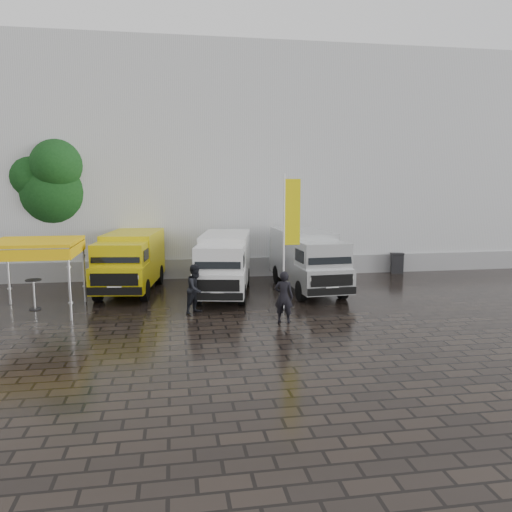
{
  "coord_description": "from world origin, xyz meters",
  "views": [
    {
      "loc": [
        -4.49,
        -17.66,
        4.93
      ],
      "look_at": [
        -1.2,
        2.2,
        1.94
      ],
      "focal_mm": 35.0,
      "sensor_mm": 36.0,
      "label": 1
    }
  ],
  "objects_px": {
    "van_silver": "(308,261)",
    "person_tent": "(196,289)",
    "person_front": "(284,297)",
    "canopy_tent": "(35,245)",
    "cocktail_table": "(34,295)",
    "flagpole": "(289,234)",
    "van_white": "(224,265)",
    "wheelie_bin": "(397,263)",
    "van_yellow": "(130,263)"
  },
  "relations": [
    {
      "from": "flagpole",
      "to": "person_front",
      "type": "distance_m",
      "value": 2.85
    },
    {
      "from": "van_white",
      "to": "canopy_tent",
      "type": "distance_m",
      "value": 7.68
    },
    {
      "from": "cocktail_table",
      "to": "wheelie_bin",
      "type": "height_order",
      "value": "cocktail_table"
    },
    {
      "from": "canopy_tent",
      "to": "person_tent",
      "type": "relative_size",
      "value": 1.67
    },
    {
      "from": "van_silver",
      "to": "flagpole",
      "type": "distance_m",
      "value": 3.91
    },
    {
      "from": "van_yellow",
      "to": "person_front",
      "type": "xyz_separation_m",
      "value": [
        5.74,
        -6.05,
        -0.4
      ]
    },
    {
      "from": "van_silver",
      "to": "wheelie_bin",
      "type": "distance_m",
      "value": 6.96
    },
    {
      "from": "wheelie_bin",
      "to": "van_white",
      "type": "bearing_deg",
      "value": -142.46
    },
    {
      "from": "person_tent",
      "to": "cocktail_table",
      "type": "bearing_deg",
      "value": 119.32
    },
    {
      "from": "flagpole",
      "to": "person_tent",
      "type": "distance_m",
      "value": 4.12
    },
    {
      "from": "canopy_tent",
      "to": "wheelie_bin",
      "type": "height_order",
      "value": "canopy_tent"
    },
    {
      "from": "van_white",
      "to": "person_front",
      "type": "bearing_deg",
      "value": -60.67
    },
    {
      "from": "cocktail_table",
      "to": "person_tent",
      "type": "bearing_deg",
      "value": -13.75
    },
    {
      "from": "van_white",
      "to": "van_silver",
      "type": "distance_m",
      "value": 3.86
    },
    {
      "from": "person_front",
      "to": "canopy_tent",
      "type": "bearing_deg",
      "value": 4.48
    },
    {
      "from": "flagpole",
      "to": "van_white",
      "type": "bearing_deg",
      "value": 127.11
    },
    {
      "from": "person_front",
      "to": "flagpole",
      "type": "bearing_deg",
      "value": -85.11
    },
    {
      "from": "van_silver",
      "to": "person_tent",
      "type": "distance_m",
      "value": 6.15
    },
    {
      "from": "van_yellow",
      "to": "canopy_tent",
      "type": "relative_size",
      "value": 1.83
    },
    {
      "from": "cocktail_table",
      "to": "person_front",
      "type": "height_order",
      "value": "person_front"
    },
    {
      "from": "canopy_tent",
      "to": "flagpole",
      "type": "distance_m",
      "value": 9.59
    },
    {
      "from": "van_yellow",
      "to": "flagpole",
      "type": "distance_m",
      "value": 7.75
    },
    {
      "from": "flagpole",
      "to": "person_tent",
      "type": "bearing_deg",
      "value": -179.16
    },
    {
      "from": "van_silver",
      "to": "person_tent",
      "type": "height_order",
      "value": "van_silver"
    },
    {
      "from": "cocktail_table",
      "to": "person_tent",
      "type": "relative_size",
      "value": 0.64
    },
    {
      "from": "person_tent",
      "to": "person_front",
      "type": "bearing_deg",
      "value": -78.73
    },
    {
      "from": "canopy_tent",
      "to": "cocktail_table",
      "type": "relative_size",
      "value": 2.63
    },
    {
      "from": "van_yellow",
      "to": "person_tent",
      "type": "xyz_separation_m",
      "value": [
        2.75,
        -4.2,
        -0.39
      ]
    },
    {
      "from": "cocktail_table",
      "to": "van_silver",
      "type": "bearing_deg",
      "value": 8.42
    },
    {
      "from": "van_white",
      "to": "van_yellow",
      "type": "bearing_deg",
      "value": 174.39
    },
    {
      "from": "cocktail_table",
      "to": "person_tent",
      "type": "distance_m",
      "value": 6.4
    },
    {
      "from": "wheelie_bin",
      "to": "person_front",
      "type": "relative_size",
      "value": 0.6
    },
    {
      "from": "wheelie_bin",
      "to": "person_front",
      "type": "height_order",
      "value": "person_front"
    },
    {
      "from": "van_silver",
      "to": "wheelie_bin",
      "type": "bearing_deg",
      "value": 26.97
    },
    {
      "from": "van_yellow",
      "to": "van_white",
      "type": "bearing_deg",
      "value": -8.58
    },
    {
      "from": "van_yellow",
      "to": "van_white",
      "type": "height_order",
      "value": "van_yellow"
    },
    {
      "from": "canopy_tent",
      "to": "flagpole",
      "type": "relative_size",
      "value": 0.59
    },
    {
      "from": "van_yellow",
      "to": "wheelie_bin",
      "type": "height_order",
      "value": "van_yellow"
    },
    {
      "from": "van_white",
      "to": "person_tent",
      "type": "height_order",
      "value": "van_white"
    },
    {
      "from": "wheelie_bin",
      "to": "person_tent",
      "type": "height_order",
      "value": "person_tent"
    },
    {
      "from": "van_silver",
      "to": "flagpole",
      "type": "xyz_separation_m",
      "value": [
        -1.64,
        -3.16,
        1.61
      ]
    },
    {
      "from": "van_silver",
      "to": "van_yellow",
      "type": "bearing_deg",
      "value": 170.02
    },
    {
      "from": "van_silver",
      "to": "person_tent",
      "type": "bearing_deg",
      "value": -151.34
    },
    {
      "from": "cocktail_table",
      "to": "person_tent",
      "type": "height_order",
      "value": "person_tent"
    },
    {
      "from": "cocktail_table",
      "to": "van_yellow",
      "type": "bearing_deg",
      "value": 37.82
    },
    {
      "from": "canopy_tent",
      "to": "flagpole",
      "type": "bearing_deg",
      "value": -5.92
    },
    {
      "from": "flagpole",
      "to": "person_front",
      "type": "height_order",
      "value": "flagpole"
    },
    {
      "from": "van_yellow",
      "to": "cocktail_table",
      "type": "distance_m",
      "value": 4.43
    },
    {
      "from": "wheelie_bin",
      "to": "person_front",
      "type": "distance_m",
      "value": 11.84
    },
    {
      "from": "van_yellow",
      "to": "van_white",
      "type": "distance_m",
      "value": 4.3
    }
  ]
}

